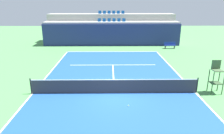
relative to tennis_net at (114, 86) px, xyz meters
The scene contains 16 objects.
ground_plane 0.51m from the tennis_net, ahead, with size 80.00×80.00×0.00m, color #4C8C4C.
court_surface 0.50m from the tennis_net, ahead, with size 11.00×24.00×0.01m, color #1E4C99.
baseline_far 11.96m from the tennis_net, 90.00° to the left, with size 11.00×0.10×0.00m, color white.
sideline_left 5.47m from the tennis_net, behind, with size 0.10×24.00×0.00m, color white.
sideline_right 5.47m from the tennis_net, ahead, with size 0.10×24.00×0.00m, color white.
service_line_far 6.42m from the tennis_net, 90.00° to the left, with size 8.26×0.10×0.00m, color white.
centre_service_line 3.24m from the tennis_net, 90.00° to the left, with size 0.10×6.40×0.00m, color white.
back_wall 15.57m from the tennis_net, 90.00° to the left, with size 18.75×0.30×2.96m, color navy.
stands_tier_lower 16.93m from the tennis_net, 90.00° to the left, with size 18.75×2.40×3.17m, color #9E9E99.
stands_tier_upper 19.35m from the tennis_net, 90.00° to the left, with size 18.75×2.40×4.11m, color #9E9E99.
seating_row_lower 17.21m from the tennis_net, 90.00° to the left, with size 3.91×0.44×0.44m.
seating_row_upper 19.74m from the tennis_net, 90.00° to the left, with size 3.91×0.44×0.44m.
tennis_net is the anchor object (origin of this frame).
umpire_chair 6.73m from the tennis_net, ahead, with size 0.76×0.66×2.20m.
player_bench 15.62m from the tennis_net, 61.16° to the left, with size 1.50×0.40×0.85m.
tennis_ball_1 2.04m from the tennis_net, 67.07° to the right, with size 0.07×0.07×0.07m, color #CCE033.
Camera 1 is at (-0.32, -12.62, 5.84)m, focal length 33.13 mm.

